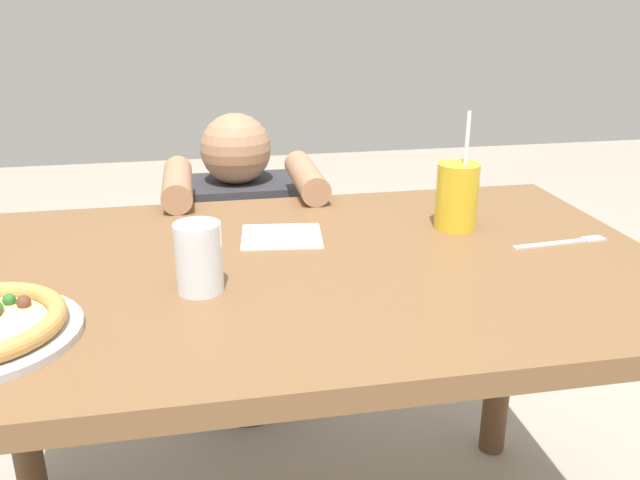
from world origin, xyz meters
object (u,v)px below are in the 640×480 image
Objects in this scene: drink_cup_colored at (457,196)px; water_cup_clear at (199,257)px; fork at (564,242)px; diner_seated at (242,279)px.

drink_cup_colored is 2.07× the size of water_cup_clear.
drink_cup_colored is 0.23m from fork.
fork is 0.22× the size of diner_seated.
drink_cup_colored is 0.57m from water_cup_clear.
drink_cup_colored is at bearing -52.97° from diner_seated.
drink_cup_colored is 0.79m from diner_seated.
water_cup_clear is at bearing -98.55° from diner_seated.
drink_cup_colored reaches higher than fork.
diner_seated is (0.12, 0.77, -0.38)m from water_cup_clear.
diner_seated is at bearing 127.03° from drink_cup_colored.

